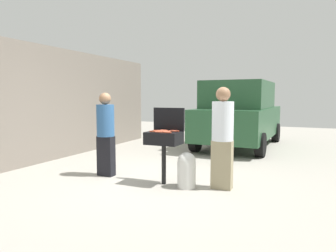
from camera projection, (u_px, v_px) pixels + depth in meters
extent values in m
plane|color=#9E998E|center=(156.00, 180.00, 5.84)|extent=(24.00, 24.00, 0.00)
cube|color=slate|center=(61.00, 104.00, 7.94)|extent=(0.24, 8.00, 2.78)
cylinder|color=black|center=(164.00, 164.00, 5.52)|extent=(0.08, 0.08, 0.73)
cube|color=black|center=(164.00, 138.00, 5.48)|extent=(0.60, 0.44, 0.22)
cube|color=black|center=(169.00, 119.00, 5.65)|extent=(0.60, 0.05, 0.42)
cylinder|color=#C6593D|center=(160.00, 131.00, 5.53)|extent=(0.13, 0.04, 0.03)
cylinder|color=#C6593D|center=(159.00, 132.00, 5.32)|extent=(0.13, 0.03, 0.03)
cylinder|color=#C6593D|center=(167.00, 132.00, 5.31)|extent=(0.13, 0.03, 0.03)
cylinder|color=#AD4228|center=(176.00, 131.00, 5.50)|extent=(0.13, 0.03, 0.03)
cylinder|color=#C6593D|center=(164.00, 132.00, 5.38)|extent=(0.13, 0.03, 0.03)
cylinder|color=#AD4228|center=(167.00, 131.00, 5.46)|extent=(0.13, 0.03, 0.03)
cylinder|color=#C6593D|center=(167.00, 131.00, 5.41)|extent=(0.13, 0.04, 0.03)
cylinder|color=#B74C33|center=(173.00, 131.00, 5.47)|extent=(0.13, 0.03, 0.03)
cylinder|color=#B74C33|center=(164.00, 130.00, 5.58)|extent=(0.13, 0.04, 0.03)
cylinder|color=#AD4228|center=(156.00, 131.00, 5.52)|extent=(0.13, 0.04, 0.03)
cylinder|color=#AD4228|center=(157.00, 131.00, 5.41)|extent=(0.13, 0.03, 0.03)
cylinder|color=#AD4228|center=(160.00, 131.00, 5.44)|extent=(0.13, 0.04, 0.03)
cylinder|color=#AD4228|center=(153.00, 131.00, 5.41)|extent=(0.13, 0.03, 0.03)
cylinder|color=#AD4228|center=(168.00, 133.00, 5.25)|extent=(0.13, 0.04, 0.03)
cylinder|color=#C6593D|center=(163.00, 131.00, 5.54)|extent=(0.13, 0.03, 0.03)
cylinder|color=silver|center=(187.00, 175.00, 5.31)|extent=(0.32, 0.32, 0.46)
sphere|color=silver|center=(187.00, 161.00, 5.29)|extent=(0.31, 0.31, 0.31)
cube|color=black|center=(106.00, 156.00, 6.12)|extent=(0.33, 0.18, 0.79)
cylinder|color=#2D598C|center=(105.00, 120.00, 6.05)|extent=(0.35, 0.35, 0.62)
sphere|color=#936B4C|center=(105.00, 99.00, 6.01)|extent=(0.23, 0.23, 0.23)
cube|color=gray|center=(222.00, 165.00, 5.24)|extent=(0.35, 0.19, 0.83)
cylinder|color=silver|center=(223.00, 121.00, 5.17)|extent=(0.36, 0.36, 0.66)
sphere|color=#936B4C|center=(223.00, 94.00, 5.13)|extent=(0.24, 0.24, 0.24)
cube|color=#234C2D|center=(240.00, 122.00, 9.73)|extent=(2.04, 4.46, 0.90)
cube|color=#234C2D|center=(239.00, 95.00, 9.47)|extent=(1.85, 2.66, 0.80)
cylinder|color=black|center=(260.00, 145.00, 8.00)|extent=(0.24, 0.65, 0.64)
cylinder|color=black|center=(195.00, 141.00, 8.79)|extent=(0.24, 0.65, 0.64)
cylinder|color=black|center=(276.00, 133.00, 10.75)|extent=(0.24, 0.65, 0.64)
cylinder|color=black|center=(225.00, 130.00, 11.54)|extent=(0.24, 0.65, 0.64)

